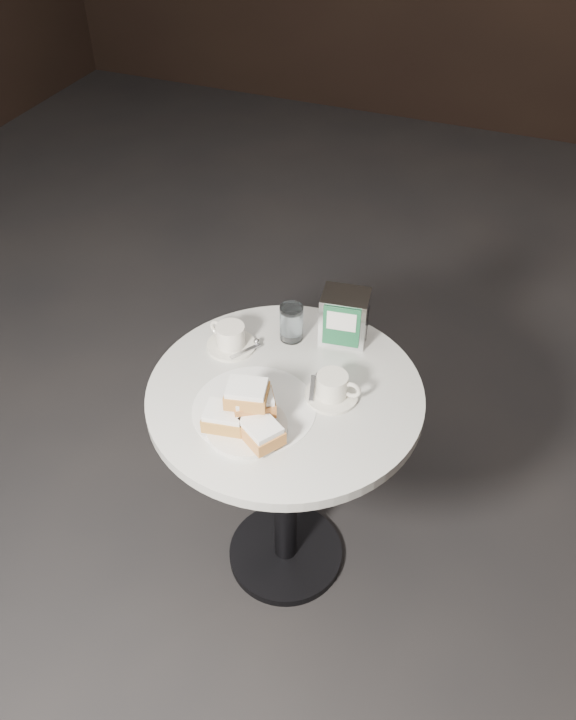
# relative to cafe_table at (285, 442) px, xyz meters

# --- Properties ---
(ground) EXTENTS (7.00, 7.00, 0.00)m
(ground) POSITION_rel_cafe_table_xyz_m (0.00, 0.00, -0.55)
(ground) COLOR black
(ground) RESTS_ON ground
(cafe_table) EXTENTS (0.70, 0.70, 0.74)m
(cafe_table) POSITION_rel_cafe_table_xyz_m (0.00, 0.00, 0.00)
(cafe_table) COLOR black
(cafe_table) RESTS_ON ground
(sugar_spill) EXTENTS (0.36, 0.36, 0.00)m
(sugar_spill) POSITION_rel_cafe_table_xyz_m (-0.05, -0.09, 0.20)
(sugar_spill) COLOR white
(sugar_spill) RESTS_ON cafe_table
(beignet_plate) EXTENTS (0.22, 0.22, 0.13)m
(beignet_plate) POSITION_rel_cafe_table_xyz_m (-0.03, -0.16, 0.24)
(beignet_plate) COLOR silver
(beignet_plate) RESTS_ON cafe_table
(coffee_cup_left) EXTENTS (0.17, 0.17, 0.07)m
(coffee_cup_left) POSITION_rel_cafe_table_xyz_m (-0.20, 0.10, 0.23)
(coffee_cup_left) COLOR silver
(coffee_cup_left) RESTS_ON cafe_table
(coffee_cup_right) EXTENTS (0.14, 0.14, 0.07)m
(coffee_cup_right) POSITION_rel_cafe_table_xyz_m (0.12, 0.02, 0.23)
(coffee_cup_right) COLOR silver
(coffee_cup_right) RESTS_ON cafe_table
(water_glass_left) EXTENTS (0.07, 0.07, 0.10)m
(water_glass_left) POSITION_rel_cafe_table_xyz_m (-0.06, 0.20, 0.25)
(water_glass_left) COLOR silver
(water_glass_left) RESTS_ON cafe_table
(water_glass_right) EXTENTS (0.08, 0.08, 0.11)m
(water_glass_right) POSITION_rel_cafe_table_xyz_m (0.10, 0.26, 0.25)
(water_glass_right) COLOR silver
(water_glass_right) RESTS_ON cafe_table
(napkin_dispenser) EXTENTS (0.14, 0.12, 0.14)m
(napkin_dispenser) POSITION_rel_cafe_table_xyz_m (0.07, 0.25, 0.27)
(napkin_dispenser) COLOR white
(napkin_dispenser) RESTS_ON cafe_table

